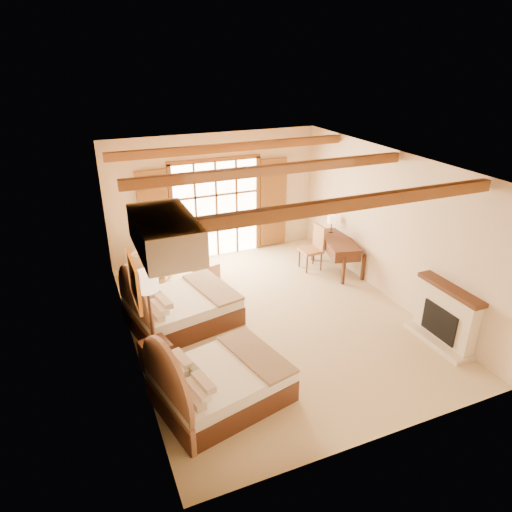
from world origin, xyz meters
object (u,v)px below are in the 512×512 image
armchair (153,263)px  nightstand (156,357)px  bed_far (176,307)px  desk (337,253)px  bed_near (213,382)px

armchair → nightstand: bearing=108.7°
bed_far → armchair: size_ratio=2.71×
desk → armchair: bearing=176.9°
bed_near → nightstand: size_ratio=4.03×
bed_far → armchair: bearing=78.5°
bed_near → desk: bearing=24.6°
nightstand → desk: size_ratio=0.33×
bed_near → nightstand: (-0.65, 1.12, -0.11)m
bed_far → desk: 4.38m
bed_far → desk: size_ratio=1.39×
bed_far → nightstand: 1.43m
armchair → desk: desk is taller
bed_near → desk: bed_near is taller
bed_far → armchair: (-0.01, 2.22, -0.01)m
nightstand → armchair: (0.64, 3.49, 0.11)m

